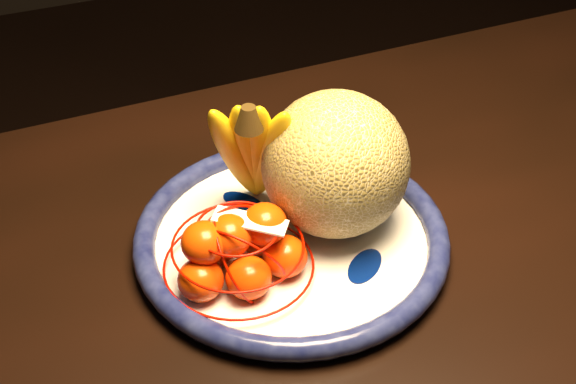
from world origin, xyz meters
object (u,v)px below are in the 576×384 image
object	(u,v)px
cantaloupe	(336,164)
banana_bunch	(253,147)
dining_table	(464,349)
mandarin_bag	(238,250)
fruit_bowl	(291,240)

from	to	relation	value
cantaloupe	banana_bunch	xyz separation A→B (m)	(-0.07, 0.05, 0.01)
banana_bunch	dining_table	bearing A→B (deg)	-23.99
banana_bunch	mandarin_bag	world-z (taller)	banana_bunch
fruit_bowl	banana_bunch	size ratio (longest dim) A/B	1.97
cantaloupe	banana_bunch	size ratio (longest dim) A/B	0.91
dining_table	banana_bunch	size ratio (longest dim) A/B	9.41
dining_table	fruit_bowl	size ratio (longest dim) A/B	4.78
mandarin_bag	fruit_bowl	bearing A→B (deg)	22.93
dining_table	banana_bunch	xyz separation A→B (m)	(-0.17, 0.19, 0.18)
fruit_bowl	cantaloupe	size ratio (longest dim) A/B	2.16
cantaloupe	fruit_bowl	bearing A→B (deg)	-166.64
dining_table	banana_bunch	bearing A→B (deg)	130.28
mandarin_bag	banana_bunch	bearing A→B (deg)	61.74
fruit_bowl	cantaloupe	xyz separation A→B (m)	(0.05, 0.01, 0.08)
dining_table	banana_bunch	world-z (taller)	banana_bunch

